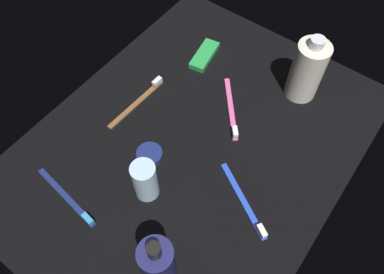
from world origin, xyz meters
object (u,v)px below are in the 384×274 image
object	(u,v)px
bodywash_bottle	(307,70)
toothbrush_brown	(139,100)
deodorant_stick	(145,180)
snack_bar_green	(204,55)
toothbrush_navy	(69,200)
lotion_bottle	(159,266)
toothbrush_pink	(232,111)
toothbrush_blue	(246,204)
cream_tin_left	(150,155)

from	to	relation	value
bodywash_bottle	toothbrush_brown	size ratio (longest dim) A/B	0.95
deodorant_stick	snack_bar_green	bearing A→B (deg)	-161.54
toothbrush_navy	snack_bar_green	size ratio (longest dim) A/B	1.73
deodorant_stick	snack_bar_green	size ratio (longest dim) A/B	0.97
lotion_bottle	toothbrush_navy	world-z (taller)	lotion_bottle
bodywash_bottle	toothbrush_navy	xyz separation A→B (cm)	(53.37, -23.97, -7.09)
toothbrush_pink	deodorant_stick	bearing A→B (deg)	-5.96
lotion_bottle	toothbrush_blue	size ratio (longest dim) A/B	1.16
toothbrush_navy	snack_bar_green	world-z (taller)	toothbrush_navy
toothbrush_navy	toothbrush_pink	bearing A→B (deg)	159.65
toothbrush_pink	bodywash_bottle	bearing A→B (deg)	147.09
deodorant_stick	toothbrush_brown	world-z (taller)	deodorant_stick
deodorant_stick	toothbrush_blue	bearing A→B (deg)	117.85
bodywash_bottle	toothbrush_navy	distance (cm)	58.93
lotion_bottle	toothbrush_navy	distance (cm)	25.73
toothbrush_pink	toothbrush_blue	world-z (taller)	same
lotion_bottle	toothbrush_navy	size ratio (longest dim) A/B	1.04
bodywash_bottle	toothbrush_pink	distance (cm)	19.35
toothbrush_navy	bodywash_bottle	bearing A→B (deg)	155.81
snack_bar_green	lotion_bottle	bearing A→B (deg)	17.35
bodywash_bottle	deodorant_stick	distance (cm)	44.16
deodorant_stick	snack_bar_green	distance (cm)	39.99
snack_bar_green	cream_tin_left	distance (cm)	32.23
bodywash_bottle	lotion_bottle	bearing A→B (deg)	0.63
snack_bar_green	toothbrush_blue	bearing A→B (deg)	36.94
deodorant_stick	toothbrush_blue	size ratio (longest dim) A/B	0.62
snack_bar_green	toothbrush_navy	bearing A→B (deg)	-8.83
bodywash_bottle	toothbrush_navy	size ratio (longest dim) A/B	0.95
cream_tin_left	deodorant_stick	bearing A→B (deg)	36.37
bodywash_bottle	toothbrush_brown	xyz separation A→B (cm)	(25.45, -29.28, -7.09)
lotion_bottle	cream_tin_left	size ratio (longest dim) A/B	3.32
lotion_bottle	cream_tin_left	world-z (taller)	lotion_bottle
toothbrush_navy	toothbrush_blue	distance (cm)	35.81
lotion_bottle	cream_tin_left	bearing A→B (deg)	-135.10
toothbrush_navy	cream_tin_left	size ratio (longest dim) A/B	3.18
lotion_bottle	bodywash_bottle	xyz separation A→B (cm)	(-53.80, -0.59, -0.54)
toothbrush_navy	cream_tin_left	xyz separation A→B (cm)	(-17.59, 6.61, 0.40)
deodorant_stick	cream_tin_left	world-z (taller)	deodorant_stick
toothbrush_brown	toothbrush_blue	bearing A→B (deg)	78.07
lotion_bottle	toothbrush_blue	xyz separation A→B (cm)	(-21.04, 4.72, -7.63)
lotion_bottle	snack_bar_green	bearing A→B (deg)	-152.37
deodorant_stick	toothbrush_blue	xyz separation A→B (cm)	(-9.47, 17.93, -4.44)
toothbrush_navy	toothbrush_blue	world-z (taller)	same
bodywash_bottle	deodorant_stick	size ratio (longest dim) A/B	1.70
toothbrush_navy	toothbrush_brown	size ratio (longest dim) A/B	1.00
bodywash_bottle	cream_tin_left	size ratio (longest dim) A/B	3.03
bodywash_bottle	toothbrush_blue	world-z (taller)	bodywash_bottle
deodorant_stick	bodywash_bottle	bearing A→B (deg)	163.37
lotion_bottle	bodywash_bottle	size ratio (longest dim) A/B	1.10
bodywash_bottle	toothbrush_pink	bearing A→B (deg)	-32.91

